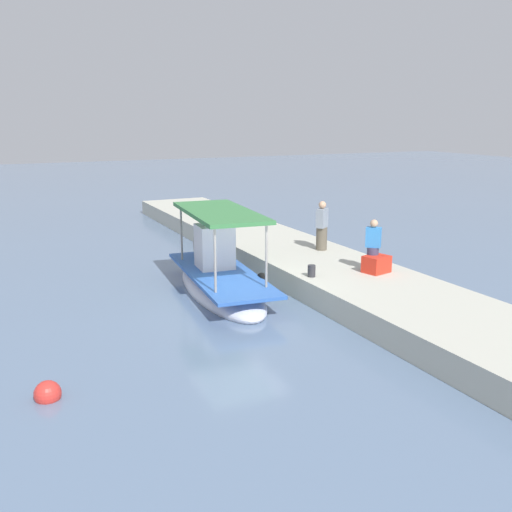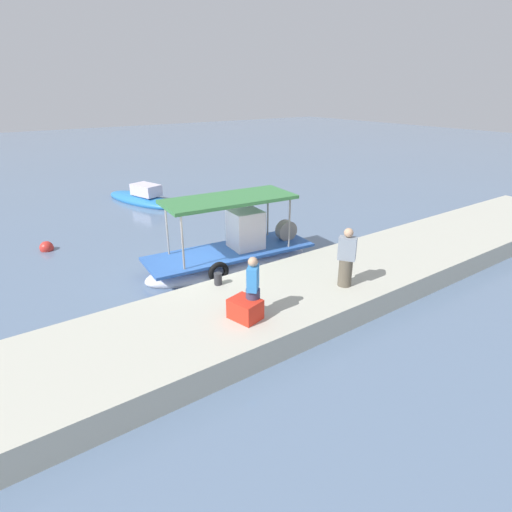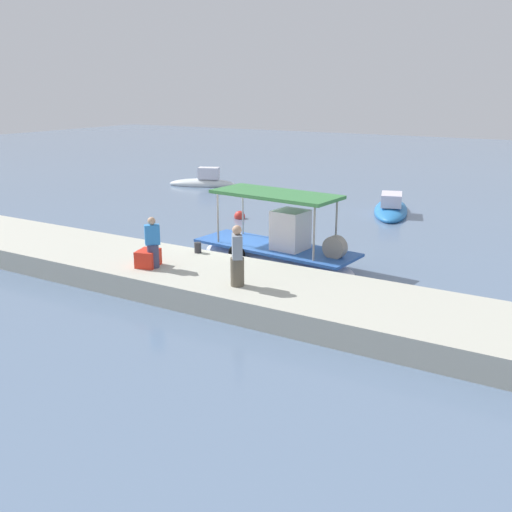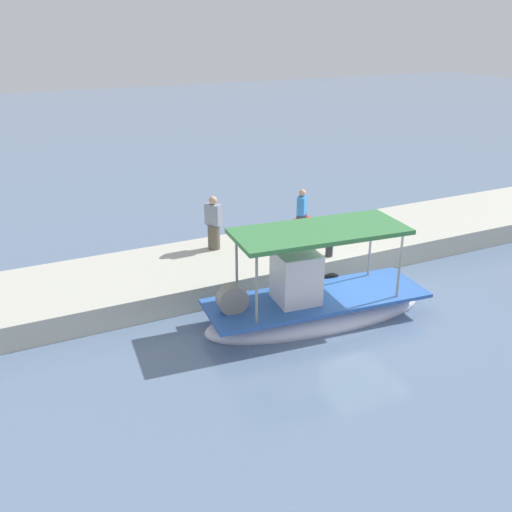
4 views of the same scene
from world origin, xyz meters
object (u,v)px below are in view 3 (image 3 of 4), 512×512
at_px(fisherman_by_crate, 153,245).
at_px(moored_boat_mid, 391,209).
at_px(fisherman_near_bollard, 237,259).
at_px(main_fishing_boat, 277,252).
at_px(marker_buoy, 240,216).
at_px(cargo_crate, 148,258).
at_px(mooring_bollard, 198,248).
at_px(moored_boat_near, 203,182).

xyz_separation_m(fisherman_by_crate, moored_boat_mid, (2.82, 15.28, -1.26)).
bearing_deg(moored_boat_mid, fisherman_near_bollard, -88.44).
distance_m(main_fishing_boat, marker_buoy, 7.92).
bearing_deg(fisherman_by_crate, cargo_crate, 176.87).
bearing_deg(mooring_bollard, fisherman_by_crate, -95.33).
relative_size(marker_buoy, moored_boat_near, 0.12).
bearing_deg(main_fishing_boat, moored_boat_mid, 86.36).
relative_size(mooring_bollard, marker_buoy, 0.67).
bearing_deg(moored_boat_mid, main_fishing_boat, -93.64).
relative_size(mooring_bollard, moored_boat_mid, 0.06).
relative_size(fisherman_near_bollard, fisherman_by_crate, 1.09).
relative_size(fisherman_near_bollard, marker_buoy, 3.31).
bearing_deg(fisherman_near_bollard, fisherman_by_crate, 177.86).
height_order(fisherman_by_crate, marker_buoy, fisherman_by_crate).
bearing_deg(fisherman_near_bollard, moored_boat_mid, 91.56).
height_order(fisherman_by_crate, mooring_bollard, fisherman_by_crate).
bearing_deg(cargo_crate, fisherman_near_bollard, -2.20).
bearing_deg(fisherman_by_crate, main_fishing_boat, 63.90).
height_order(moored_boat_near, moored_boat_mid, moored_boat_near).
xyz_separation_m(fisherman_near_bollard, moored_boat_mid, (-0.42, 15.41, -1.33)).
distance_m(cargo_crate, moored_boat_mid, 15.59).
height_order(fisherman_near_bollard, moored_boat_mid, fisherman_near_bollard).
distance_m(fisherman_by_crate, moored_boat_near, 20.26).
bearing_deg(fisherman_near_bollard, marker_buoy, 121.97).
height_order(fisherman_near_bollard, marker_buoy, fisherman_near_bollard).
height_order(main_fishing_boat, mooring_bollard, main_fishing_boat).
relative_size(main_fishing_boat, mooring_bollard, 18.19).
distance_m(fisherman_near_bollard, moored_boat_mid, 15.47).
height_order(main_fishing_boat, fisherman_near_bollard, main_fishing_boat).
xyz_separation_m(fisherman_near_bollard, cargo_crate, (-3.47, 0.13, -0.55)).
relative_size(fisherman_by_crate, moored_boat_mid, 0.29).
bearing_deg(fisherman_by_crate, marker_buoy, 107.41).
bearing_deg(marker_buoy, cargo_crate, -73.77).
height_order(fisherman_near_bollard, fisherman_by_crate, fisherman_near_bollard).
height_order(main_fishing_boat, fisherman_by_crate, main_fishing_boat).
xyz_separation_m(mooring_bollard, marker_buoy, (-3.39, 8.09, -0.80)).
relative_size(main_fishing_boat, moored_boat_near, 1.44).
height_order(mooring_bollard, moored_boat_near, moored_boat_near).
bearing_deg(marker_buoy, moored_boat_near, 135.78).
bearing_deg(mooring_bollard, moored_boat_near, 125.14).
distance_m(fisherman_by_crate, cargo_crate, 0.53).
xyz_separation_m(mooring_bollard, moored_boat_mid, (2.62, 13.18, -0.70)).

